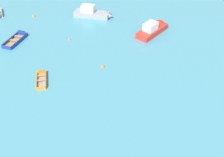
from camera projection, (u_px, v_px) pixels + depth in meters
rowboat_orange_far_right at (41, 75)px, 24.82m from camera, size 1.71×3.18×0.86m
rowboat_deep_blue_near_camera at (20, 36)px, 30.72m from camera, size 2.24×4.26×1.27m
motor_launch_red_outer_left at (154, 28)px, 31.48m from camera, size 4.68×5.42×2.03m
motor_launch_grey_far_back at (94, 13)px, 34.87m from camera, size 5.88×2.40×1.99m
mooring_buoy_outer_edge at (34, 16)px, 35.41m from camera, size 0.44×0.44×0.44m
mooring_buoy_far_field at (70, 40)px, 30.41m from camera, size 0.31×0.31×0.31m
mooring_buoy_between_boats_left at (103, 67)px, 26.11m from camera, size 0.39×0.39×0.39m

